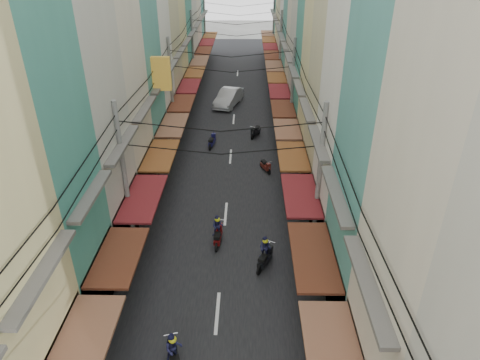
# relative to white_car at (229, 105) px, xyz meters

# --- Properties ---
(ground) EXTENTS (160.00, 160.00, 0.00)m
(ground) POSITION_rel_white_car_xyz_m (0.64, -25.97, 0.00)
(ground) COLOR slate
(ground) RESTS_ON ground
(road) EXTENTS (10.00, 80.00, 0.02)m
(road) POSITION_rel_white_car_xyz_m (0.64, -5.97, 0.01)
(road) COLOR black
(road) RESTS_ON ground
(sidewalk_left) EXTENTS (3.00, 80.00, 0.06)m
(sidewalk_left) POSITION_rel_white_car_xyz_m (-5.86, -5.97, 0.03)
(sidewalk_left) COLOR slate
(sidewalk_left) RESTS_ON ground
(sidewalk_right) EXTENTS (3.00, 80.00, 0.06)m
(sidewalk_right) POSITION_rel_white_car_xyz_m (7.14, -5.97, 0.03)
(sidewalk_right) COLOR slate
(sidewalk_right) RESTS_ON ground
(building_row_left) EXTENTS (7.80, 67.67, 23.70)m
(building_row_left) POSITION_rel_white_car_xyz_m (-7.28, -9.41, 9.78)
(building_row_left) COLOR silver
(building_row_left) RESTS_ON ground
(building_row_right) EXTENTS (7.80, 68.98, 22.59)m
(building_row_right) POSITION_rel_white_car_xyz_m (8.55, -9.52, 9.41)
(building_row_right) COLOR teal
(building_row_right) RESTS_ON ground
(utility_poles) EXTENTS (10.20, 66.13, 8.20)m
(utility_poles) POSITION_rel_white_car_xyz_m (0.64, -10.95, 6.59)
(utility_poles) COLOR gray
(utility_poles) RESTS_ON ground
(white_car) EXTENTS (6.19, 3.78, 2.04)m
(white_car) POSITION_rel_white_car_xyz_m (0.00, 0.00, 0.00)
(white_car) COLOR #BAB9BD
(white_car) RESTS_ON ground
(bicycle) EXTENTS (1.67, 1.08, 1.07)m
(bicycle) POSITION_rel_white_car_xyz_m (8.14, -23.88, 0.00)
(bicycle) COLOR black
(bicycle) RESTS_ON ground
(moving_scooters) EXTENTS (4.49, 24.85, 1.98)m
(moving_scooters) POSITION_rel_white_car_xyz_m (0.90, -22.01, 0.54)
(moving_scooters) COLOR black
(moving_scooters) RESTS_ON ground
(parked_scooters) EXTENTS (12.98, 12.97, 1.01)m
(parked_scooters) POSITION_rel_white_car_xyz_m (5.04, -30.07, 0.49)
(parked_scooters) COLOR black
(parked_scooters) RESTS_ON ground
(pedestrians) EXTENTS (13.60, 22.30, 2.17)m
(pedestrians) POSITION_rel_white_car_xyz_m (-3.29, -23.31, 1.01)
(pedestrians) COLOR #281F29
(pedestrians) RESTS_ON ground
(market_umbrella) EXTENTS (2.54, 2.54, 2.68)m
(market_umbrella) POSITION_rel_white_car_xyz_m (6.50, -27.72, 2.36)
(market_umbrella) COLOR #B2B2B7
(market_umbrella) RESTS_ON ground
(traffic_sign) EXTENTS (0.10, 0.59, 2.69)m
(traffic_sign) POSITION_rel_white_car_xyz_m (6.24, -30.56, 1.93)
(traffic_sign) COLOR gray
(traffic_sign) RESTS_ON ground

